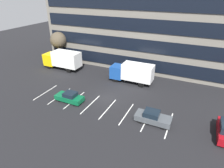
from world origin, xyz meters
name	(u,v)px	position (x,y,z in m)	size (l,w,h in m)	color
ground_plane	(107,98)	(0.00, 0.00, 0.00)	(120.00, 120.00, 0.00)	black
office_building	(145,21)	(0.00, 17.95, 9.00)	(39.84, 13.60, 18.00)	slate
lot_markings	(99,106)	(0.00, -2.61, 0.00)	(19.74, 5.40, 0.01)	silver
box_truck_yellow	(63,59)	(-13.46, 6.80, 2.12)	(8.13, 2.69, 3.77)	yellow
box_truck_blue	(132,72)	(1.56, 6.76, 1.99)	(7.62, 2.52, 3.53)	#194799
sedan_charcoal	(153,117)	(7.77, -2.93, 0.75)	(4.43, 1.85, 1.59)	#474C51
sedan_forest	(70,97)	(-4.57, -3.21, 0.71)	(4.22, 1.77, 1.51)	#0C5933
bare_tree	(58,40)	(-17.00, 10.38, 4.83)	(3.52, 3.52, 6.61)	#473323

